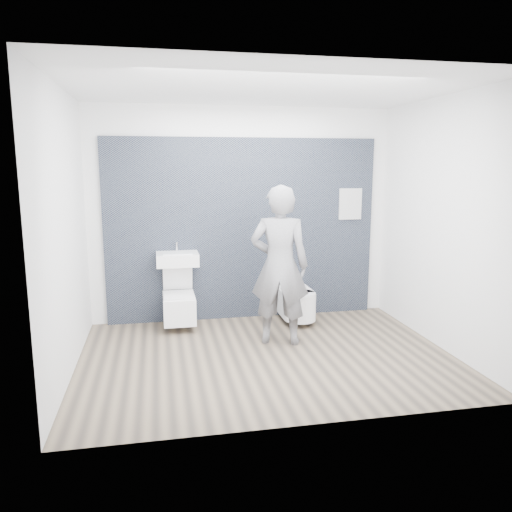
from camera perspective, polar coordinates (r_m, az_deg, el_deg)
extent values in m
plane|color=brown|center=(5.54, 1.23, -11.34)|extent=(4.00, 4.00, 0.00)
plane|color=silver|center=(6.65, -1.51, 4.76)|extent=(4.00, 0.00, 4.00)
plane|color=silver|center=(3.76, 6.25, 0.36)|extent=(4.00, 0.00, 4.00)
plane|color=silver|center=(5.14, -21.04, 2.43)|extent=(0.00, 3.00, 3.00)
plane|color=silver|center=(5.95, 20.49, 3.45)|extent=(0.00, 3.00, 3.00)
plane|color=white|center=(5.20, 1.36, 18.66)|extent=(4.00, 4.00, 0.00)
cube|color=black|center=(6.90, -1.42, -6.91)|extent=(3.60, 0.06, 2.40)
cube|color=white|center=(6.38, -8.97, -0.35)|extent=(0.52, 0.39, 0.16)
cube|color=silver|center=(6.35, -8.98, 0.29)|extent=(0.37, 0.26, 0.03)
cylinder|color=silver|center=(6.49, -9.06, 1.12)|extent=(0.02, 0.02, 0.13)
cylinder|color=silver|center=(6.43, -9.05, 1.55)|extent=(0.02, 0.09, 0.02)
cylinder|color=silver|center=(6.58, -9.00, -1.19)|extent=(0.04, 0.04, 0.10)
cube|color=white|center=(6.44, -8.78, -5.90)|extent=(0.40, 0.57, 0.33)
cylinder|color=silver|center=(6.36, -8.80, -4.68)|extent=(0.28, 0.28, 0.03)
cube|color=white|center=(6.35, -8.81, -4.45)|extent=(0.38, 0.46, 0.02)
cube|color=white|center=(6.51, -8.95, -2.15)|extent=(0.38, 0.13, 0.41)
cube|color=silver|center=(6.72, -8.85, -6.33)|extent=(0.10, 0.06, 0.08)
cube|color=white|center=(6.72, 4.50, -5.30)|extent=(0.41, 0.47, 0.34)
cylinder|color=white|center=(6.51, 5.06, -5.85)|extent=(0.41, 0.41, 0.34)
cube|color=white|center=(6.65, 4.60, -3.85)|extent=(0.38, 0.45, 0.03)
cylinder|color=white|center=(6.44, 5.14, -4.32)|extent=(0.38, 0.38, 0.03)
cube|color=silver|center=(6.95, 4.02, -5.88)|extent=(0.11, 0.06, 0.08)
cube|color=white|center=(7.25, 10.32, -6.23)|extent=(0.32, 0.03, 0.42)
imported|color=gray|center=(5.70, 2.70, -1.10)|extent=(0.77, 0.62, 1.84)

